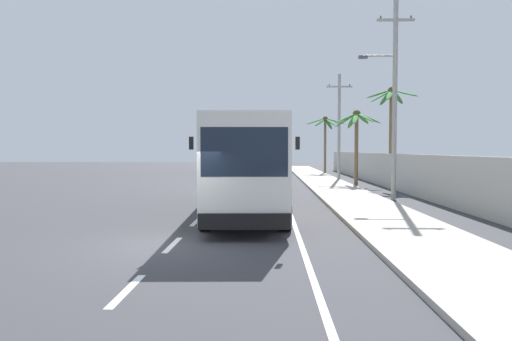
{
  "coord_description": "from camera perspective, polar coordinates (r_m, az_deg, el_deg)",
  "views": [
    {
      "loc": [
        2.57,
        -12.2,
        2.56
      ],
      "look_at": [
        2.06,
        6.48,
        1.7
      ],
      "focal_mm": 32.35,
      "sensor_mm": 36.0,
      "label": 1
    }
  ],
  "objects": [
    {
      "name": "utility_pole_mid",
      "position": [
        24.34,
        16.66,
        9.0
      ],
      "size": [
        2.75,
        0.24,
        10.06
      ],
      "color": "#9E9E99",
      "rests_on": "ground"
    },
    {
      "name": "motorcycle_beside_bus",
      "position": [
        28.73,
        3.49,
        -1.18
      ],
      "size": [
        0.56,
        1.96,
        1.6
      ],
      "color": "black",
      "rests_on": "ground"
    },
    {
      "name": "palm_third",
      "position": [
        34.19,
        12.31,
        5.15
      ],
      "size": [
        3.65,
        3.5,
        5.41
      ],
      "color": "brown",
      "rests_on": "ground"
    },
    {
      "name": "palm_nearest",
      "position": [
        32.82,
        16.41,
        6.51
      ],
      "size": [
        3.43,
        3.17,
        6.82
      ],
      "color": "brown",
      "rests_on": "ground"
    },
    {
      "name": "palm_second",
      "position": [
        48.7,
        8.53,
        5.02
      ],
      "size": [
        4.14,
        3.81,
        6.02
      ],
      "color": "brown",
      "rests_on": "ground"
    },
    {
      "name": "coach_bus_foreground",
      "position": [
        18.74,
        -1.15,
        1.01
      ],
      "size": [
        3.34,
        12.5,
        3.9
      ],
      "color": "silver",
      "rests_on": "ground"
    },
    {
      "name": "sidewalk_kerb",
      "position": [
        22.74,
        12.31,
        -3.71
      ],
      "size": [
        3.2,
        90.0,
        0.14
      ],
      "primitive_type": "cube",
      "color": "#A8A399",
      "rests_on": "ground"
    },
    {
      "name": "ground_plane",
      "position": [
        12.73,
        -10.23,
        -9.01
      ],
      "size": [
        160.0,
        160.0,
        0.0
      ],
      "primitive_type": "plane",
      "color": "#3A3A3F"
    },
    {
      "name": "boundary_wall",
      "position": [
        27.44,
        18.59,
        -0.46
      ],
      "size": [
        0.24,
        60.0,
        2.29
      ],
      "primitive_type": "cube",
      "color": "#B2B2AD",
      "rests_on": "ground"
    },
    {
      "name": "coach_bus_far_lane",
      "position": [
        51.41,
        -3.06,
        2.02
      ],
      "size": [
        3.46,
        11.87,
        3.88
      ],
      "color": "white",
      "rests_on": "ground"
    },
    {
      "name": "lane_markings",
      "position": [
        26.93,
        0.72,
        -2.81
      ],
      "size": [
        3.6,
        71.0,
        0.01
      ],
      "color": "white",
      "rests_on": "ground"
    },
    {
      "name": "utility_pole_far",
      "position": [
        38.25,
        10.24,
        5.54
      ],
      "size": [
        2.06,
        0.24,
        8.66
      ],
      "color": "#9E9E99",
      "rests_on": "ground"
    }
  ]
}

